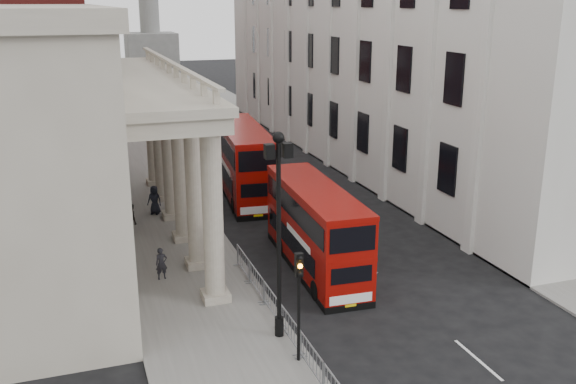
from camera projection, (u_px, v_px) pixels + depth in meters
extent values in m
cube|color=slate|center=(142.00, 179.00, 48.62)|extent=(6.00, 140.00, 0.12)
cube|color=slate|center=(342.00, 162.00, 53.75)|extent=(3.00, 140.00, 0.12)
cube|color=slate|center=(181.00, 175.00, 49.53)|extent=(0.20, 140.00, 0.14)
cube|color=gray|center=(17.00, 140.00, 33.71)|extent=(9.00, 28.00, 12.00)
cube|color=maroon|center=(30.00, 24.00, 59.47)|extent=(9.00, 32.00, 22.00)
cube|color=gray|center=(40.00, 24.00, 88.76)|extent=(9.00, 30.00, 20.00)
cube|color=beige|center=(364.00, 7.00, 52.78)|extent=(8.00, 55.00, 25.00)
cube|color=#60605E|center=(152.00, 57.00, 106.48)|extent=(8.00, 8.00, 8.00)
cylinder|color=black|center=(279.00, 326.00, 25.67)|extent=(0.36, 0.36, 0.80)
cylinder|color=black|center=(279.00, 242.00, 24.64)|extent=(0.18, 0.18, 8.00)
sphere|color=black|center=(278.00, 138.00, 23.46)|extent=(0.44, 0.44, 0.44)
cube|color=black|center=(287.00, 150.00, 23.71)|extent=(0.35, 0.35, 0.55)
cube|color=black|center=(269.00, 152.00, 23.50)|extent=(0.35, 0.35, 0.55)
cylinder|color=black|center=(200.00, 209.00, 40.17)|extent=(0.36, 0.36, 0.80)
cylinder|color=black|center=(197.00, 153.00, 39.14)|extent=(0.18, 0.18, 8.00)
sphere|color=black|center=(195.00, 85.00, 37.96)|extent=(0.44, 0.44, 0.44)
cube|color=black|center=(201.00, 93.00, 38.22)|extent=(0.35, 0.35, 0.55)
cube|color=black|center=(189.00, 94.00, 38.00)|extent=(0.35, 0.35, 0.55)
cylinder|color=black|center=(162.00, 154.00, 54.67)|extent=(0.36, 0.36, 0.80)
cylinder|color=black|center=(160.00, 112.00, 53.64)|extent=(0.18, 0.18, 8.00)
sphere|color=black|center=(157.00, 62.00, 52.47)|extent=(0.44, 0.44, 0.44)
cube|color=black|center=(162.00, 68.00, 52.72)|extent=(0.35, 0.35, 0.55)
cube|color=black|center=(153.00, 68.00, 52.50)|extent=(0.35, 0.35, 0.55)
cylinder|color=black|center=(299.00, 319.00, 23.51)|extent=(0.12, 0.12, 3.40)
cube|color=black|center=(299.00, 265.00, 22.90)|extent=(0.28, 0.22, 0.90)
sphere|color=black|center=(300.00, 258.00, 22.69)|extent=(0.18, 0.18, 0.18)
sphere|color=orange|center=(300.00, 266.00, 22.78)|extent=(0.18, 0.18, 0.18)
sphere|color=black|center=(300.00, 274.00, 22.87)|extent=(0.18, 0.18, 0.18)
cube|color=gray|center=(311.00, 359.00, 23.03)|extent=(0.50, 2.30, 1.10)
cube|color=gray|center=(290.00, 329.00, 25.16)|extent=(0.50, 2.30, 1.10)
cube|color=gray|center=(272.00, 303.00, 27.29)|extent=(0.50, 2.30, 1.10)
cube|color=gray|center=(257.00, 281.00, 29.42)|extent=(0.50, 2.30, 1.10)
cube|color=gray|center=(243.00, 262.00, 31.55)|extent=(0.50, 2.30, 1.10)
cube|color=#880A06|center=(315.00, 245.00, 32.17)|extent=(2.83, 9.97, 1.88)
cube|color=#880A06|center=(316.00, 208.00, 31.61)|extent=(2.83, 9.97, 1.65)
cube|color=#880A06|center=(316.00, 190.00, 31.34)|extent=(2.87, 10.01, 0.24)
cube|color=black|center=(315.00, 265.00, 32.48)|extent=(2.84, 9.98, 0.33)
cube|color=black|center=(315.00, 240.00, 32.10)|extent=(2.79, 8.10, 0.94)
cube|color=black|center=(316.00, 206.00, 31.58)|extent=(2.85, 9.41, 1.03)
cube|color=white|center=(351.00, 299.00, 27.82)|extent=(1.97, 0.15, 0.42)
cube|color=yellow|center=(351.00, 305.00, 27.90)|extent=(0.52, 0.06, 0.12)
cylinder|color=black|center=(317.00, 290.00, 28.95)|extent=(0.35, 0.95, 0.94)
cylinder|color=black|center=(360.00, 285.00, 29.52)|extent=(0.35, 0.95, 0.94)
cylinder|color=black|center=(282.00, 246.00, 34.23)|extent=(0.35, 0.95, 0.94)
cylinder|color=black|center=(320.00, 242.00, 34.80)|extent=(0.35, 0.95, 0.94)
cube|color=#890A06|center=(243.00, 175.00, 44.36)|extent=(3.75, 11.34, 2.12)
cube|color=#890A06|center=(243.00, 144.00, 43.73)|extent=(3.75, 11.34, 1.86)
cube|color=#890A06|center=(242.00, 129.00, 43.43)|extent=(3.79, 11.39, 0.27)
cube|color=black|center=(244.00, 193.00, 44.72)|extent=(3.77, 11.35, 0.37)
cube|color=black|center=(243.00, 172.00, 44.29)|extent=(3.60, 9.24, 1.06)
cube|color=black|center=(243.00, 143.00, 43.70)|extent=(3.75, 10.72, 1.17)
cube|color=white|center=(258.00, 210.00, 39.39)|extent=(2.22, 0.29, 0.48)
cube|color=yellow|center=(258.00, 215.00, 39.48)|extent=(0.58, 0.10, 0.14)
cylinder|color=black|center=(235.00, 206.00, 40.75)|extent=(0.44, 1.09, 1.06)
cylinder|color=black|center=(272.00, 203.00, 41.27)|extent=(0.44, 1.09, 1.06)
cylinder|color=black|center=(221.00, 179.00, 46.78)|extent=(0.44, 1.09, 1.06)
cylinder|color=black|center=(254.00, 177.00, 47.31)|extent=(0.44, 1.09, 1.06)
imported|color=black|center=(161.00, 264.00, 30.80)|extent=(0.60, 0.42, 1.57)
imported|color=black|center=(129.00, 211.00, 38.26)|extent=(0.94, 0.79, 1.70)
imported|color=black|center=(155.00, 200.00, 40.23)|extent=(1.07, 0.95, 1.83)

